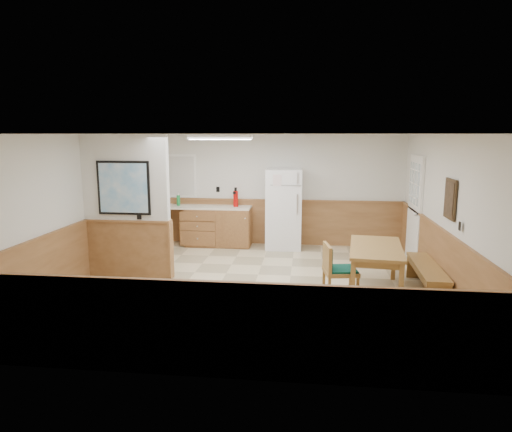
# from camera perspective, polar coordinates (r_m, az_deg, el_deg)

# --- Properties ---
(ground) EXTENTS (6.00, 6.00, 0.00)m
(ground) POSITION_cam_1_polar(r_m,az_deg,el_deg) (7.75, -0.21, -8.62)
(ground) COLOR beige
(ground) RESTS_ON ground
(ceiling) EXTENTS (6.00, 6.00, 0.02)m
(ceiling) POSITION_cam_1_polar(r_m,az_deg,el_deg) (7.34, -0.22, 10.19)
(ceiling) COLOR white
(ceiling) RESTS_ON back_wall
(back_wall) EXTENTS (6.00, 0.02, 2.50)m
(back_wall) POSITION_cam_1_polar(r_m,az_deg,el_deg) (10.40, 1.74, 3.27)
(back_wall) COLOR silver
(back_wall) RESTS_ON ground
(right_wall) EXTENTS (0.02, 6.00, 2.50)m
(right_wall) POSITION_cam_1_polar(r_m,az_deg,el_deg) (7.70, 22.56, 0.06)
(right_wall) COLOR silver
(right_wall) RESTS_ON ground
(left_wall) EXTENTS (0.02, 6.00, 2.50)m
(left_wall) POSITION_cam_1_polar(r_m,az_deg,el_deg) (8.35, -21.13, 0.89)
(left_wall) COLOR silver
(left_wall) RESTS_ON ground
(wainscot_back) EXTENTS (6.00, 0.04, 1.00)m
(wainscot_back) POSITION_cam_1_polar(r_m,az_deg,el_deg) (10.50, 1.71, -0.81)
(wainscot_back) COLOR #A06D40
(wainscot_back) RESTS_ON ground
(wainscot_right) EXTENTS (0.04, 6.00, 1.00)m
(wainscot_right) POSITION_cam_1_polar(r_m,az_deg,el_deg) (7.85, 22.05, -5.33)
(wainscot_right) COLOR #A06D40
(wainscot_right) RESTS_ON ground
(wainscot_left) EXTENTS (0.04, 6.00, 1.00)m
(wainscot_left) POSITION_cam_1_polar(r_m,az_deg,el_deg) (8.48, -20.69, -4.12)
(wainscot_left) COLOR #A06D40
(wainscot_left) RESTS_ON ground
(partition_wall) EXTENTS (1.50, 0.20, 2.50)m
(partition_wall) POSITION_cam_1_polar(r_m,az_deg,el_deg) (8.21, -15.85, 0.91)
(partition_wall) COLOR silver
(partition_wall) RESTS_ON ground
(kitchen_counter) EXTENTS (2.20, 0.61, 1.00)m
(kitchen_counter) POSITION_cam_1_polar(r_m,az_deg,el_deg) (10.39, -5.09, -1.19)
(kitchen_counter) COLOR olive
(kitchen_counter) RESTS_ON ground
(exterior_door) EXTENTS (0.07, 1.02, 2.15)m
(exterior_door) POSITION_cam_1_polar(r_m,az_deg,el_deg) (9.54, 19.19, 0.88)
(exterior_door) COLOR white
(exterior_door) RESTS_ON ground
(kitchen_window) EXTENTS (0.80, 0.04, 1.00)m
(kitchen_window) POSITION_cam_1_polar(r_m,az_deg,el_deg) (10.73, -9.55, 4.95)
(kitchen_window) COLOR white
(kitchen_window) RESTS_ON back_wall
(wall_painting) EXTENTS (0.04, 0.50, 0.60)m
(wall_painting) POSITION_cam_1_polar(r_m,az_deg,el_deg) (7.36, 23.09, 1.96)
(wall_painting) COLOR #392916
(wall_painting) RESTS_ON right_wall
(fluorescent_fixture) EXTENTS (1.20, 0.30, 0.09)m
(fluorescent_fixture) POSITION_cam_1_polar(r_m,az_deg,el_deg) (8.75, -4.48, 9.80)
(fluorescent_fixture) COLOR white
(fluorescent_fixture) RESTS_ON ceiling
(refrigerator) EXTENTS (0.80, 0.73, 1.76)m
(refrigerator) POSITION_cam_1_polar(r_m,az_deg,el_deg) (10.06, 3.47, 0.89)
(refrigerator) COLOR white
(refrigerator) RESTS_ON ground
(dining_table) EXTENTS (0.96, 1.66, 0.75)m
(dining_table) POSITION_cam_1_polar(r_m,az_deg,el_deg) (7.48, 14.76, -4.43)
(dining_table) COLOR #AE7C3F
(dining_table) RESTS_ON ground
(dining_bench) EXTENTS (0.43, 1.69, 0.45)m
(dining_bench) POSITION_cam_1_polar(r_m,az_deg,el_deg) (7.78, 20.60, -6.54)
(dining_bench) COLOR #AE7C3F
(dining_bench) RESTS_ON ground
(dining_chair) EXTENTS (0.75, 0.56, 0.85)m
(dining_chair) POSITION_cam_1_polar(r_m,az_deg,el_deg) (7.12, 9.81, -6.31)
(dining_chair) COLOR #AE7C3F
(dining_chair) RESTS_ON ground
(fire_extinguisher) EXTENTS (0.14, 0.14, 0.43)m
(fire_extinguisher) POSITION_cam_1_polar(r_m,az_deg,el_deg) (10.22, -2.56, 2.24)
(fire_extinguisher) COLOR #B40C09
(fire_extinguisher) RESTS_ON kitchen_counter
(soap_bottle) EXTENTS (0.10, 0.10, 0.24)m
(soap_bottle) POSITION_cam_1_polar(r_m,az_deg,el_deg) (10.51, -9.67, 1.94)
(soap_bottle) COLOR #198E3D
(soap_bottle) RESTS_ON kitchen_counter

